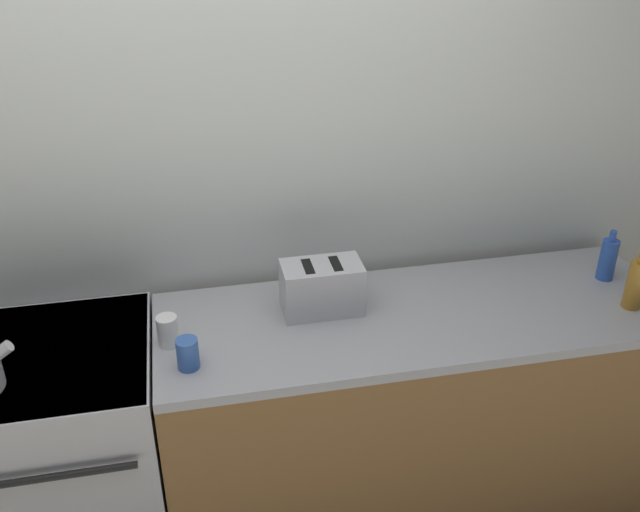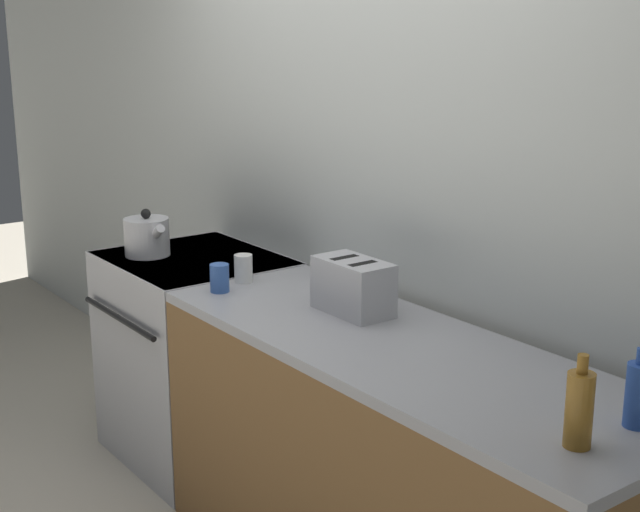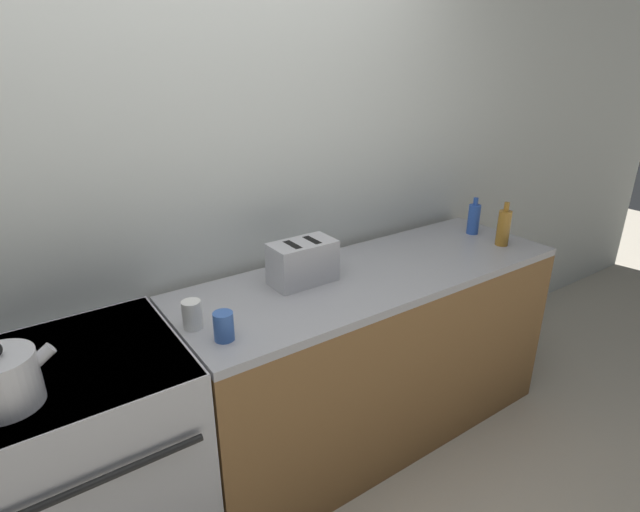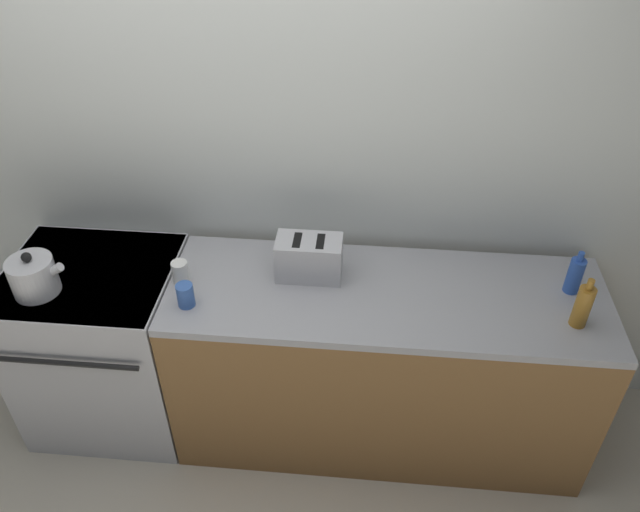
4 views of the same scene
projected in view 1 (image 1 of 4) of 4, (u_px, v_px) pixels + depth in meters
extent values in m
cube|color=silver|center=(217.00, 185.00, 2.60)|extent=(8.00, 0.05, 2.60)
cube|color=#B7B7BC|center=(57.00, 459.00, 2.55)|extent=(0.75, 0.66, 0.91)
cube|color=black|center=(33.00, 358.00, 2.34)|extent=(0.74, 0.65, 0.02)
cylinder|color=black|center=(82.00, 377.00, 2.25)|extent=(0.21, 0.21, 0.01)
cylinder|color=black|center=(89.00, 328.00, 2.49)|extent=(0.21, 0.21, 0.01)
cylinder|color=black|center=(28.00, 481.00, 2.13)|extent=(0.64, 0.02, 0.02)
cube|color=brown|center=(412.00, 413.00, 2.79)|extent=(1.89, 0.65, 0.87)
cube|color=#A3A3A8|center=(420.00, 316.00, 2.58)|extent=(1.89, 0.65, 0.04)
cube|color=#BCBCC1|center=(322.00, 288.00, 2.54)|extent=(0.28, 0.16, 0.19)
cube|color=black|center=(308.00, 267.00, 2.48)|extent=(0.03, 0.11, 0.01)
cube|color=black|center=(336.00, 264.00, 2.50)|extent=(0.03, 0.11, 0.01)
cylinder|color=#2D56B7|center=(608.00, 260.00, 2.74)|extent=(0.06, 0.06, 0.16)
cylinder|color=#2D56B7|center=(613.00, 236.00, 2.69)|extent=(0.03, 0.03, 0.04)
cylinder|color=#9E6B23|center=(635.00, 285.00, 2.55)|extent=(0.07, 0.07, 0.18)
cylinder|color=white|center=(168.00, 331.00, 2.37)|extent=(0.07, 0.07, 0.11)
cylinder|color=#3860B2|center=(188.00, 354.00, 2.26)|extent=(0.07, 0.07, 0.11)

